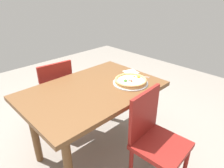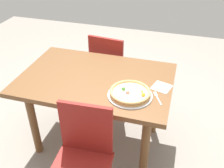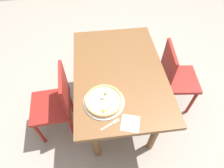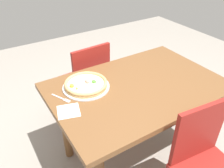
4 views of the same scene
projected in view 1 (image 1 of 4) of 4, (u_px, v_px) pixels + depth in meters
name	position (u px, v px, depth m)	size (l,w,h in m)	color
ground_plane	(95.00, 149.00, 2.22)	(6.00, 6.00, 0.00)	gray
dining_table	(93.00, 98.00, 1.94)	(1.30, 0.87, 0.75)	brown
chair_near	(155.00, 138.00, 1.67)	(0.42, 0.42, 0.88)	maroon
chair_far	(54.00, 92.00, 2.38)	(0.44, 0.44, 0.88)	maroon
plate	(131.00, 83.00, 1.99)	(0.35, 0.35, 0.01)	silver
pizza	(131.00, 81.00, 1.98)	(0.32, 0.32, 0.05)	tan
fork	(140.00, 76.00, 2.14)	(0.09, 0.16, 0.00)	silver
napkin	(131.00, 72.00, 2.25)	(0.14, 0.14, 0.00)	white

